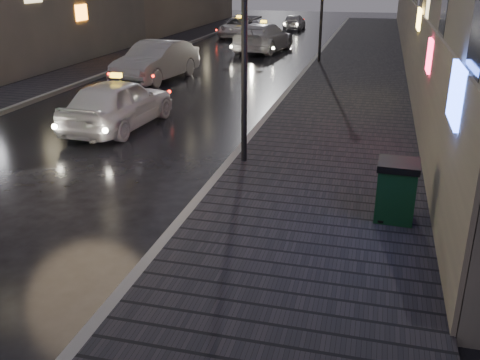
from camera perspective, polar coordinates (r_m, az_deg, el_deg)
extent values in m
plane|color=black|center=(9.16, -20.73, -10.10)|extent=(120.00, 120.00, 0.00)
cube|color=black|center=(27.62, 12.47, 11.62)|extent=(4.60, 58.00, 0.15)
cube|color=slate|center=(27.81, 7.43, 12.00)|extent=(0.20, 58.00, 0.15)
cube|color=black|center=(30.77, -12.22, 12.61)|extent=(2.40, 58.00, 0.15)
cube|color=slate|center=(30.22, -9.95, 12.62)|extent=(0.20, 58.00, 0.15)
cylinder|color=black|center=(12.75, 0.46, 12.77)|extent=(0.14, 0.14, 5.00)
cylinder|color=black|center=(28.46, 8.70, 17.38)|extent=(0.14, 0.14, 5.00)
cube|color=black|center=(10.49, 16.28, -1.40)|extent=(0.73, 0.73, 1.02)
cube|color=black|center=(10.28, 16.61, 1.55)|extent=(0.79, 0.79, 0.13)
imported|color=white|center=(16.95, -12.85, 8.00)|extent=(2.14, 4.70, 1.56)
imported|color=gray|center=(24.37, -8.91, 12.42)|extent=(2.42, 5.28, 1.68)
imported|color=silver|center=(33.02, 2.50, 14.97)|extent=(3.10, 6.03, 1.67)
imported|color=silver|center=(40.58, -0.11, 16.00)|extent=(2.50, 5.03, 1.37)
imported|color=#A5A7AE|center=(45.68, 5.82, 16.45)|extent=(1.50, 3.73, 1.27)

